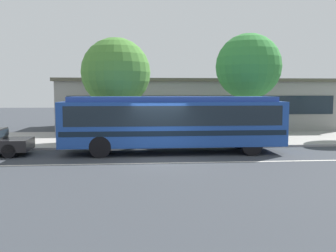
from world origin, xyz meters
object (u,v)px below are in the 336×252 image
(transit_bus, at_px, (173,120))
(bus_stop_sign, at_px, (266,114))
(street_tree_mid_block, at_px, (248,67))
(street_tree_near_stop, at_px, (116,73))
(pedestrian_walking_along_curb, at_px, (145,128))
(pedestrian_waiting_near_sign, at_px, (186,126))

(transit_bus, height_order, bus_stop_sign, transit_bus)
(transit_bus, bearing_deg, street_tree_mid_block, 38.27)
(street_tree_near_stop, bearing_deg, transit_bus, -51.06)
(street_tree_mid_block, bearing_deg, transit_bus, -141.73)
(street_tree_near_stop, bearing_deg, street_tree_mid_block, 1.78)
(street_tree_near_stop, bearing_deg, pedestrian_walking_along_curb, -49.23)
(transit_bus, xyz_separation_m, bus_stop_sign, (5.40, 1.87, 0.17))
(transit_bus, distance_m, bus_stop_sign, 5.72)
(transit_bus, bearing_deg, pedestrian_waiting_near_sign, 70.31)
(pedestrian_waiting_near_sign, xyz_separation_m, street_tree_mid_block, (3.95, 1.05, 3.46))
(street_tree_near_stop, bearing_deg, bus_stop_sign, -12.26)
(transit_bus, distance_m, street_tree_near_stop, 5.37)
(pedestrian_walking_along_curb, relative_size, street_tree_mid_block, 0.25)
(transit_bus, relative_size, pedestrian_waiting_near_sign, 6.49)
(transit_bus, relative_size, pedestrian_walking_along_curb, 6.76)
(pedestrian_walking_along_curb, distance_m, street_tree_near_stop, 3.96)
(transit_bus, distance_m, pedestrian_waiting_near_sign, 3.11)
(transit_bus, relative_size, bus_stop_sign, 4.13)
(pedestrian_waiting_near_sign, relative_size, bus_stop_sign, 0.64)
(bus_stop_sign, bearing_deg, transit_bus, -160.95)
(transit_bus, height_order, pedestrian_walking_along_curb, transit_bus)
(pedestrian_walking_along_curb, height_order, street_tree_mid_block, street_tree_mid_block)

